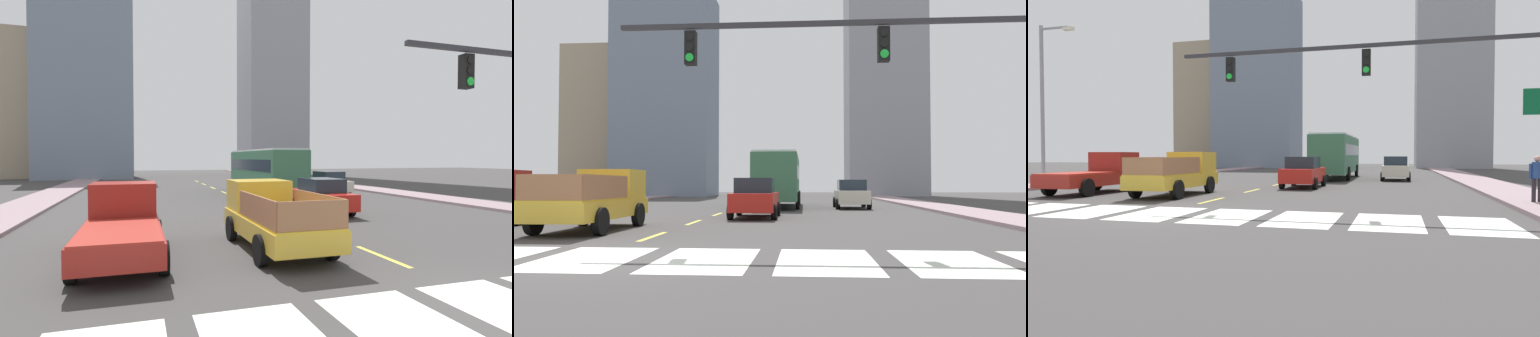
% 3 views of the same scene
% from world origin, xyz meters
% --- Properties ---
extents(ground_plane, '(160.00, 160.00, 0.00)m').
position_xyz_m(ground_plane, '(0.00, 0.00, 0.00)').
color(ground_plane, '#403D3C').
extents(sidewalk_right, '(2.82, 110.00, 0.15)m').
position_xyz_m(sidewalk_right, '(12.29, 18.00, 0.07)').
color(sidewalk_right, gray).
rests_on(sidewalk_right, ground).
extents(sidewalk_left, '(2.82, 110.00, 0.15)m').
position_xyz_m(sidewalk_left, '(-12.29, 18.00, 0.07)').
color(sidewalk_left, gray).
rests_on(sidewalk_left, ground).
extents(crosswalk_stripe_2, '(1.84, 3.18, 0.01)m').
position_xyz_m(crosswalk_stripe_2, '(-4.61, 0.00, 0.00)').
color(crosswalk_stripe_2, silver).
rests_on(crosswalk_stripe_2, ground).
extents(crosswalk_stripe_3, '(1.84, 3.18, 0.01)m').
position_xyz_m(crosswalk_stripe_3, '(-2.31, 0.00, 0.00)').
color(crosswalk_stripe_3, silver).
rests_on(crosswalk_stripe_3, ground).
extents(crosswalk_stripe_4, '(1.84, 3.18, 0.01)m').
position_xyz_m(crosswalk_stripe_4, '(0.00, 0.00, 0.00)').
color(crosswalk_stripe_4, silver).
rests_on(crosswalk_stripe_4, ground).
extents(crosswalk_stripe_5, '(1.84, 3.18, 0.01)m').
position_xyz_m(crosswalk_stripe_5, '(2.31, 0.00, 0.00)').
color(crosswalk_stripe_5, silver).
rests_on(crosswalk_stripe_5, ground).
extents(crosswalk_stripe_6, '(1.84, 3.18, 0.01)m').
position_xyz_m(crosswalk_stripe_6, '(4.61, 0.00, 0.00)').
color(crosswalk_stripe_6, silver).
rests_on(crosswalk_stripe_6, ground).
extents(crosswalk_stripe_7, '(1.84, 3.18, 0.01)m').
position_xyz_m(crosswalk_stripe_7, '(6.92, 0.00, 0.00)').
color(crosswalk_stripe_7, silver).
rests_on(crosswalk_stripe_7, ground).
extents(crosswalk_stripe_8, '(1.84, 3.18, 0.01)m').
position_xyz_m(crosswalk_stripe_8, '(9.23, 0.00, 0.00)').
color(crosswalk_stripe_8, silver).
rests_on(crosswalk_stripe_8, ground).
extents(lane_dash_0, '(0.16, 2.40, 0.01)m').
position_xyz_m(lane_dash_0, '(0.00, 4.00, 0.00)').
color(lane_dash_0, '#D8C946').
rests_on(lane_dash_0, ground).
extents(lane_dash_1, '(0.16, 2.40, 0.01)m').
position_xyz_m(lane_dash_1, '(0.00, 9.00, 0.00)').
color(lane_dash_1, '#D8C946').
rests_on(lane_dash_1, ground).
extents(lane_dash_2, '(0.16, 2.40, 0.01)m').
position_xyz_m(lane_dash_2, '(0.00, 14.00, 0.00)').
color(lane_dash_2, '#D8C946').
rests_on(lane_dash_2, ground).
extents(lane_dash_3, '(0.16, 2.40, 0.01)m').
position_xyz_m(lane_dash_3, '(0.00, 19.00, 0.00)').
color(lane_dash_3, '#D8C946').
rests_on(lane_dash_3, ground).
extents(lane_dash_4, '(0.16, 2.40, 0.01)m').
position_xyz_m(lane_dash_4, '(0.00, 24.00, 0.00)').
color(lane_dash_4, '#D8C946').
rests_on(lane_dash_4, ground).
extents(lane_dash_5, '(0.16, 2.40, 0.01)m').
position_xyz_m(lane_dash_5, '(0.00, 29.00, 0.00)').
color(lane_dash_5, '#D8C946').
rests_on(lane_dash_5, ground).
extents(lane_dash_6, '(0.16, 2.40, 0.01)m').
position_xyz_m(lane_dash_6, '(0.00, 34.00, 0.00)').
color(lane_dash_6, '#D8C946').
rests_on(lane_dash_6, ground).
extents(lane_dash_7, '(0.16, 2.40, 0.01)m').
position_xyz_m(lane_dash_7, '(0.00, 39.00, 0.00)').
color(lane_dash_7, '#D8C946').
rests_on(lane_dash_7, ground).
extents(pickup_stakebed, '(2.18, 5.20, 1.96)m').
position_xyz_m(pickup_stakebed, '(-2.52, 6.07, 0.94)').
color(pickup_stakebed, gold).
rests_on(pickup_stakebed, ground).
extents(pickup_dark, '(2.18, 5.20, 1.96)m').
position_xyz_m(pickup_dark, '(-6.83, 6.10, 0.92)').
color(pickup_dark, maroon).
rests_on(pickup_dark, ground).
extents(city_bus, '(2.72, 10.80, 3.32)m').
position_xyz_m(city_bus, '(2.55, 21.89, 1.95)').
color(city_bus, '#346B4B').
rests_on(city_bus, ground).
extents(sedan_near_right, '(2.02, 4.40, 1.72)m').
position_xyz_m(sedan_near_right, '(2.07, 11.82, 0.86)').
color(sedan_near_right, red).
rests_on(sedan_near_right, ground).
extents(sedan_far, '(2.02, 4.40, 1.72)m').
position_xyz_m(sedan_far, '(7.02, 20.37, 0.86)').
color(sedan_far, beige).
rests_on(sedan_far, ground).
extents(traffic_signal_gantry, '(11.97, 0.27, 6.00)m').
position_xyz_m(traffic_signal_gantry, '(7.46, 2.58, 4.31)').
color(traffic_signal_gantry, '#2D2D33').
rests_on(traffic_signal_gantry, ground).
extents(streetlight_left, '(2.20, 0.28, 9.00)m').
position_xyz_m(streetlight_left, '(-11.91, 8.21, 4.97)').
color(streetlight_left, gray).
rests_on(streetlight_left, ground).
extents(pedestrian_waiting, '(0.53, 0.34, 1.64)m').
position_xyz_m(pedestrian_waiting, '(11.92, 5.08, 1.12)').
color(pedestrian_waiting, '#2C262C').
rests_on(pedestrian_waiting, sidewalk_right).
extents(block_mid_left, '(7.47, 11.40, 19.42)m').
position_xyz_m(block_mid_left, '(-23.22, 55.69, 9.71)').
color(block_mid_left, tan).
rests_on(block_mid_left, ground).
extents(block_mid_right, '(11.67, 8.35, 25.14)m').
position_xyz_m(block_mid_right, '(-12.88, 49.64, 12.57)').
color(block_mid_right, gray).
rests_on(block_mid_right, ground).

